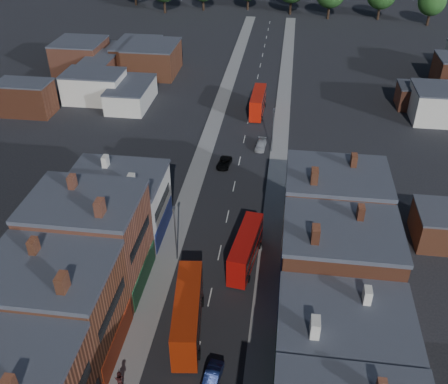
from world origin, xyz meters
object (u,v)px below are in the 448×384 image
(bus_0, at_px, (188,313))
(car_1, at_px, (212,378))
(bus_1, at_px, (246,248))
(car_3, at_px, (261,145))
(car_2, at_px, (224,163))
(ped_1, at_px, (119,379))
(bus_2, at_px, (258,102))

(bus_0, distance_m, car_1, 7.30)
(bus_1, xyz_separation_m, car_3, (-0.30, 30.54, -1.74))
(car_2, xyz_separation_m, ped_1, (-4.35, -42.80, 0.47))
(bus_0, bearing_deg, car_1, -67.06)
(bus_1, relative_size, car_1, 2.52)
(bus_0, bearing_deg, bus_1, 59.87)
(bus_1, xyz_separation_m, ped_1, (-10.24, -19.30, -1.29))
(bus_1, bearing_deg, ped_1, -110.28)
(car_1, distance_m, ped_1, 8.89)
(bus_0, height_order, bus_1, bus_0)
(bus_2, distance_m, car_2, 22.02)
(bus_0, xyz_separation_m, bus_2, (3.00, 56.78, -0.26))
(car_2, relative_size, ped_1, 2.28)
(car_1, xyz_separation_m, car_3, (1.20, 48.31, -0.06))
(bus_0, height_order, car_2, bus_0)
(car_3, bearing_deg, bus_2, 100.52)
(car_1, bearing_deg, car_3, 96.02)
(car_2, distance_m, ped_1, 43.02)
(bus_0, relative_size, bus_2, 1.12)
(bus_2, bearing_deg, bus_1, -86.01)
(bus_0, height_order, bus_2, bus_0)
(bus_0, relative_size, ped_1, 6.15)
(bus_0, relative_size, car_2, 2.70)
(ped_1, bearing_deg, bus_0, -122.33)
(car_2, relative_size, car_3, 1.02)
(car_1, xyz_separation_m, ped_1, (-8.74, -1.53, 0.39))
(bus_0, xyz_separation_m, car_1, (3.50, -6.09, -1.99))
(car_1, xyz_separation_m, car_2, (-4.39, 41.27, -0.07))
(bus_1, relative_size, ped_1, 5.45)
(car_3, bearing_deg, car_1, -87.57)
(car_2, bearing_deg, car_3, 57.55)
(bus_0, bearing_deg, ped_1, -131.47)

